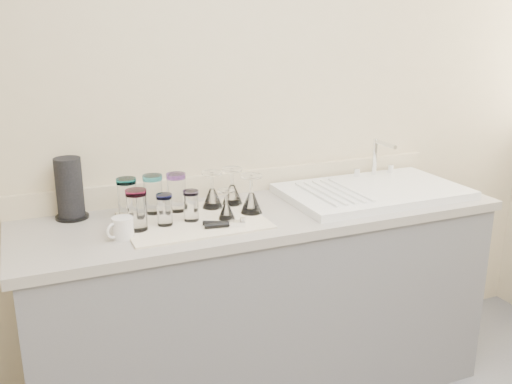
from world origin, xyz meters
name	(u,v)px	position (x,y,z in m)	size (l,w,h in m)	color
room_envelope	(498,80)	(0.00, 0.00, 1.56)	(3.54, 3.50, 2.52)	#59595E
counter_unit	(263,305)	(0.00, 1.20, 0.45)	(2.06, 0.62, 0.90)	slate
sink_unit	(373,191)	(0.55, 1.20, 0.92)	(0.82, 0.50, 0.22)	white
dish_towel	(193,220)	(-0.32, 1.18, 0.90)	(0.55, 0.42, 0.01)	white
tumbler_teal	(127,197)	(-0.55, 1.32, 0.99)	(0.08, 0.08, 0.16)	white
tumbler_cyan	(153,194)	(-0.44, 1.32, 0.99)	(0.08, 0.08, 0.16)	white
tumbler_purple	(177,192)	(-0.35, 1.31, 0.99)	(0.08, 0.08, 0.16)	white
tumbler_magenta	(137,210)	(-0.55, 1.15, 0.99)	(0.08, 0.08, 0.16)	white
tumbler_blue	(165,209)	(-0.44, 1.16, 0.97)	(0.06, 0.06, 0.12)	white
tumbler_lavender	(191,205)	(-0.33, 1.17, 0.97)	(0.06, 0.06, 0.12)	white
goblet_back_left	(212,195)	(-0.20, 1.30, 0.96)	(0.09, 0.09, 0.16)	white
goblet_back_right	(232,192)	(-0.10, 1.31, 0.96)	(0.09, 0.09, 0.16)	white
goblet_front_left	(227,209)	(-0.19, 1.13, 0.95)	(0.07, 0.07, 0.12)	white
goblet_front_right	(251,200)	(-0.07, 1.17, 0.96)	(0.09, 0.09, 0.16)	white
can_opener	(225,224)	(-0.23, 1.05, 0.92)	(0.16, 0.09, 0.02)	silver
white_mug	(122,228)	(-0.61, 1.10, 0.94)	(0.12, 0.10, 0.08)	silver
paper_towel_roll	(70,189)	(-0.76, 1.41, 1.02)	(0.13, 0.13, 0.25)	black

